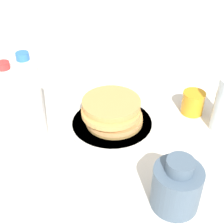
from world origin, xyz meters
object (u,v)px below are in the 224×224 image
juice_glass (193,103)px  cream_jug (177,186)px  plate (112,123)px  water_bottle_near (11,100)px  water_bottle_mid (31,102)px  pancake_stack (112,112)px

juice_glass → cream_jug: cream_jug is taller
plate → water_bottle_near: size_ratio=1.19×
water_bottle_mid → juice_glass: bearing=-60.1°
water_bottle_near → plate: bearing=-72.5°
plate → cream_jug: cream_jug is taller
cream_jug → water_bottle_mid: water_bottle_mid is taller
juice_glass → pancake_stack: bearing=118.6°
juice_glass → plate: bearing=118.9°
pancake_stack → juice_glass: pancake_stack is taller
plate → cream_jug: size_ratio=1.95×
water_bottle_near → water_bottle_mid: water_bottle_mid is taller
water_bottle_near → cream_jug: bearing=-108.2°
water_bottle_near → juice_glass: bearing=-67.0°
cream_jug → water_bottle_near: (0.15, 0.46, 0.04)m
pancake_stack → cream_jug: cream_jug is taller
cream_jug → water_bottle_near: size_ratio=0.61×
plate → pancake_stack: bearing=11.7°
water_bottle_mid → plate: bearing=-59.0°
cream_jug → water_bottle_mid: 0.41m
juice_glass → water_bottle_mid: water_bottle_mid is taller
pancake_stack → juice_glass: size_ratio=2.57×
water_bottle_mid → water_bottle_near: bearing=69.8°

